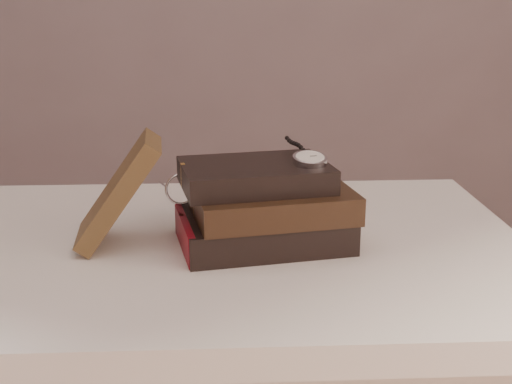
{
  "coord_description": "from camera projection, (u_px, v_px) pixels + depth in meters",
  "views": [
    {
      "loc": [
        0.07,
        -0.56,
        1.09
      ],
      "look_at": [
        0.12,
        0.34,
        0.82
      ],
      "focal_mm": 47.97,
      "sensor_mm": 36.0,
      "label": 1
    }
  ],
  "objects": [
    {
      "name": "table",
      "position": [
        175.0,
        301.0,
        0.99
      ],
      "size": [
        1.0,
        0.6,
        0.75
      ],
      "color": "white",
      "rests_on": "ground"
    },
    {
      "name": "book_stack",
      "position": [
        264.0,
        207.0,
        0.94
      ],
      "size": [
        0.26,
        0.19,
        0.11
      ],
      "color": "black",
      "rests_on": "table"
    },
    {
      "name": "journal",
      "position": [
        119.0,
        191.0,
        0.93
      ],
      "size": [
        0.13,
        0.12,
        0.15
      ],
      "primitive_type": "cube",
      "rotation": [
        0.0,
        0.63,
        0.09
      ],
      "color": "#3E2B18",
      "rests_on": "table"
    },
    {
      "name": "pocket_watch",
      "position": [
        309.0,
        158.0,
        0.93
      ],
      "size": [
        0.06,
        0.15,
        0.02
      ],
      "color": "silver",
      "rests_on": "book_stack"
    },
    {
      "name": "eyeglasses",
      "position": [
        197.0,
        187.0,
        0.99
      ],
      "size": [
        0.11,
        0.13,
        0.05
      ],
      "color": "silver",
      "rests_on": "book_stack"
    }
  ]
}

